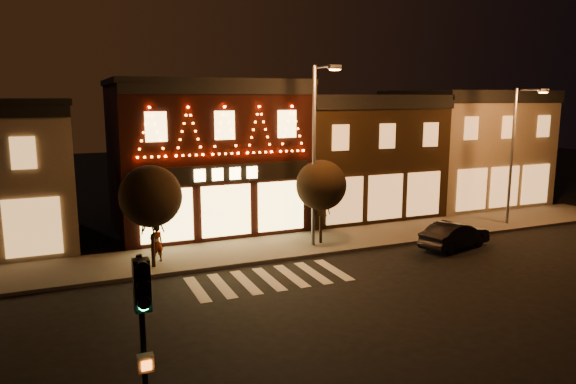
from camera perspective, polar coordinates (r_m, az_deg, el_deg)
ground at (r=18.71m, az=2.47°, el=-13.06°), size 120.00×120.00×0.00m
sidewalk_far at (r=26.36m, az=-1.13°, el=-5.92°), size 44.00×4.00×0.15m
building_pulp at (r=30.57m, az=-8.88°, el=4.00°), size 10.20×8.34×8.30m
building_right_a at (r=34.21m, az=6.77°, el=4.02°), size 9.20×8.28×7.50m
building_right_b at (r=39.45m, az=18.23°, el=4.61°), size 9.20×8.28×7.80m
traffic_signal_near at (r=10.62m, az=-15.26°, el=-13.34°), size 0.30×0.44×4.33m
streetlamp_mid at (r=25.45m, az=3.09°, el=5.35°), size 0.57×1.99×8.69m
streetlamp_right at (r=32.63m, az=23.26°, el=4.58°), size 0.68×1.77×7.71m
tree_left at (r=23.16m, az=-14.51°, el=-0.46°), size 2.64×2.64×4.42m
tree_right at (r=26.27m, az=3.58°, el=0.73°), size 2.50×2.50×4.19m
dark_sedan at (r=27.53m, az=17.44°, el=-4.44°), size 4.25×2.40×1.33m
pedestrian at (r=24.28m, az=-13.93°, el=-5.35°), size 0.72×0.59×1.72m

